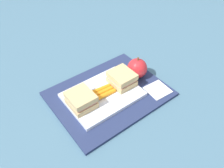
{
  "coord_description": "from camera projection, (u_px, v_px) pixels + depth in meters",
  "views": [
    {
      "loc": [
        -0.31,
        -0.42,
        0.54
      ],
      "look_at": [
        0.01,
        0.0,
        0.04
      ],
      "focal_mm": 36.49,
      "sensor_mm": 36.0,
      "label": 1
    }
  ],
  "objects": [
    {
      "name": "apple",
      "position": [
        137.0,
        68.0,
        0.78
      ],
      "size": [
        0.07,
        0.07,
        0.08
      ],
      "color": "red",
      "rests_on": "lunchbag_mat"
    },
    {
      "name": "ground_plane",
      "position": [
        109.0,
        95.0,
        0.75
      ],
      "size": [
        2.4,
        2.4,
        0.0
      ],
      "primitive_type": "plane",
      "color": "#42667A"
    },
    {
      "name": "paper_napkin",
      "position": [
        158.0,
        90.0,
        0.75
      ],
      "size": [
        0.07,
        0.07,
        0.0
      ],
      "primitive_type": "cube",
      "rotation": [
        0.0,
        0.0,
        -0.07
      ],
      "color": "white",
      "rests_on": "lunchbag_mat"
    },
    {
      "name": "lunchbag_mat",
      "position": [
        109.0,
        94.0,
        0.74
      ],
      "size": [
        0.36,
        0.28,
        0.01
      ],
      "primitive_type": "cube",
      "color": "navy",
      "rests_on": "ground_plane"
    },
    {
      "name": "food_tray",
      "position": [
        103.0,
        95.0,
        0.73
      ],
      "size": [
        0.23,
        0.17,
        0.01
      ],
      "primitive_type": "cube",
      "color": "white",
      "rests_on": "lunchbag_mat"
    },
    {
      "name": "sandwich_half_right",
      "position": [
        122.0,
        78.0,
        0.74
      ],
      "size": [
        0.07,
        0.08,
        0.04
      ],
      "color": "tan",
      "rests_on": "food_tray"
    },
    {
      "name": "sandwich_half_left",
      "position": [
        81.0,
        100.0,
        0.67
      ],
      "size": [
        0.07,
        0.08,
        0.04
      ],
      "color": "tan",
      "rests_on": "food_tray"
    },
    {
      "name": "carrot_sticks_bundle",
      "position": [
        103.0,
        92.0,
        0.72
      ],
      "size": [
        0.08,
        0.04,
        0.02
      ],
      "color": "orange",
      "rests_on": "food_tray"
    }
  ]
}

